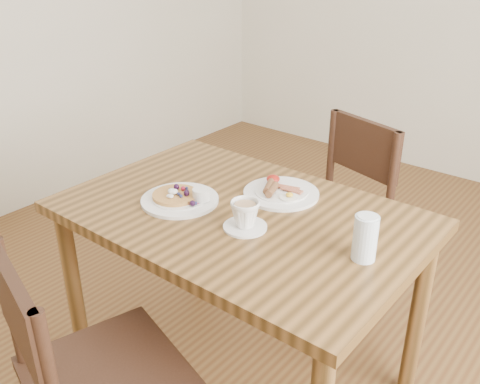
{
  "coord_description": "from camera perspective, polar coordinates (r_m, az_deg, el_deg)",
  "views": [
    {
      "loc": [
        1.0,
        -1.24,
        1.6
      ],
      "look_at": [
        0.0,
        0.0,
        0.82
      ],
      "focal_mm": 40.0,
      "sensor_mm": 36.0,
      "label": 1
    }
  ],
  "objects": [
    {
      "name": "water_glass",
      "position": [
        1.55,
        13.21,
        -4.8
      ],
      "size": [
        0.07,
        0.07,
        0.14
      ],
      "primitive_type": "cylinder",
      "color": "silver",
      "rests_on": "dining_table"
    },
    {
      "name": "chair_near",
      "position": [
        1.62,
        -16.09,
        -18.02
      ],
      "size": [
        0.52,
        0.52,
        0.88
      ],
      "rotation": [
        0.0,
        0.0,
        -0.28
      ],
      "color": "#321C12",
      "rests_on": "ground"
    },
    {
      "name": "dining_table",
      "position": [
        1.85,
        -0.0,
        -4.71
      ],
      "size": [
        1.2,
        0.8,
        0.75
      ],
      "color": "brown",
      "rests_on": "ground"
    },
    {
      "name": "breakfast_plate",
      "position": [
        1.91,
        4.3,
        0.03
      ],
      "size": [
        0.27,
        0.27,
        0.04
      ],
      "color": "white",
      "rests_on": "dining_table"
    },
    {
      "name": "teacup_saucer",
      "position": [
        1.68,
        0.55,
        -2.55
      ],
      "size": [
        0.14,
        0.14,
        0.09
      ],
      "color": "white",
      "rests_on": "dining_table"
    },
    {
      "name": "chair_far",
      "position": [
        2.39,
        10.24,
        -1.89
      ],
      "size": [
        0.52,
        0.52,
        0.88
      ],
      "rotation": [
        0.0,
        0.0,
        2.87
      ],
      "color": "#321C12",
      "rests_on": "ground"
    },
    {
      "name": "ground",
      "position": [
        2.25,
        -0.0,
        -19.1
      ],
      "size": [
        5.0,
        5.0,
        0.0
      ],
      "primitive_type": "plane",
      "color": "#5A3519",
      "rests_on": "ground"
    },
    {
      "name": "pancake_plate",
      "position": [
        1.87,
        -6.31,
        -0.63
      ],
      "size": [
        0.27,
        0.27,
        0.06
      ],
      "color": "white",
      "rests_on": "dining_table"
    }
  ]
}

